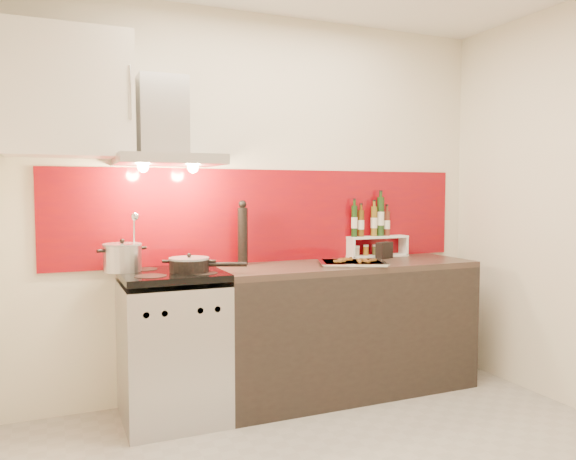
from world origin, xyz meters
name	(u,v)px	position (x,y,z in m)	size (l,w,h in m)	color
back_wall	(263,204)	(0.00, 1.40, 1.30)	(3.40, 0.02, 2.60)	silver
backsplash	(270,216)	(0.05, 1.39, 1.22)	(3.00, 0.02, 0.64)	maroon
range_stove	(173,348)	(-0.70, 1.10, 0.44)	(0.60, 0.60, 0.91)	#B7B7BA
counter	(346,327)	(0.50, 1.10, 0.45)	(1.80, 0.60, 0.90)	black
range_hood	(165,134)	(-0.70, 1.24, 1.74)	(0.62, 0.50, 0.61)	#B7B7BA
upper_cabinet	(68,94)	(-1.25, 1.22, 1.95)	(0.70, 0.35, 0.72)	beige
stock_pot	(122,257)	(-0.97, 1.21, 0.99)	(0.23, 0.23, 0.20)	#B7B7BA
saute_pan	(191,265)	(-0.60, 1.03, 0.95)	(0.45, 0.26, 0.11)	black
utensil_jar	(133,255)	(-0.91, 1.19, 1.01)	(0.08, 0.12, 0.37)	silver
pepper_mill	(243,234)	(-0.19, 1.29, 1.11)	(0.07, 0.07, 0.43)	black
step_shelf	(374,234)	(0.86, 1.33, 1.07)	(0.48, 0.13, 0.45)	white
caddy_box	(384,250)	(0.88, 1.21, 0.96)	(0.14, 0.06, 0.12)	black
baking_tray	(352,262)	(0.49, 1.00, 0.92)	(0.53, 0.47, 0.03)	silver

